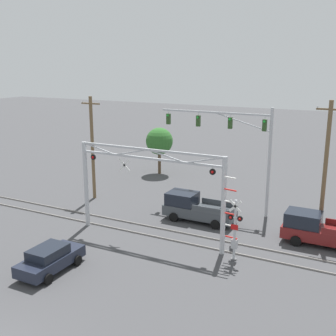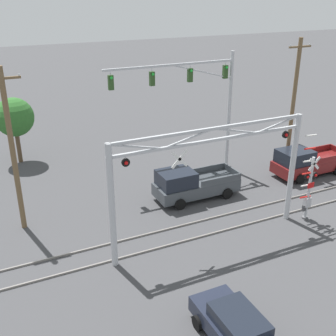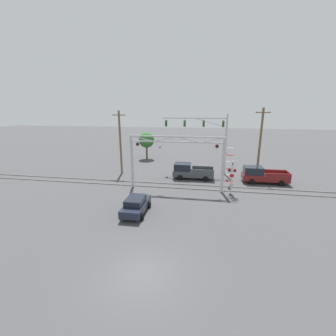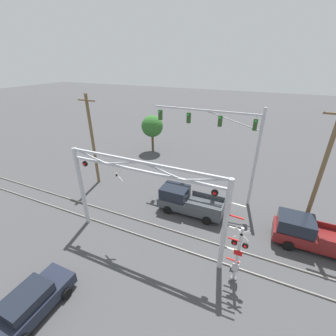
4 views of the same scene
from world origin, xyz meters
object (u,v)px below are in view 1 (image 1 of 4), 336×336
at_px(crossing_gantry, 149,182).
at_px(pickup_truck_following, 320,230).
at_px(pickup_truck_lead, 195,208).
at_px(utility_pole_right, 325,168).
at_px(background_tree_beyond_span, 159,141).
at_px(traffic_signal_span, 241,140).
at_px(utility_pole_left, 92,147).
at_px(sedan_waiting, 50,259).
at_px(crossing_signal_mast, 234,230).

height_order(crossing_gantry, pickup_truck_following, crossing_gantry).
distance_m(pickup_truck_lead, utility_pole_right, 9.65).
bearing_deg(background_tree_beyond_span, pickup_truck_following, -31.99).
height_order(traffic_signal_span, utility_pole_right, utility_pole_right).
bearing_deg(utility_pole_right, traffic_signal_span, 165.17).
xyz_separation_m(pickup_truck_following, utility_pole_left, (-18.95, 1.19, 3.58)).
relative_size(crossing_gantry, utility_pole_left, 1.21).
bearing_deg(traffic_signal_span, sedan_waiting, -114.46).
relative_size(pickup_truck_following, utility_pole_left, 0.63).
height_order(crossing_gantry, traffic_signal_span, traffic_signal_span).
relative_size(crossing_gantry, traffic_signal_span, 1.17).
xyz_separation_m(crossing_signal_mast, pickup_truck_lead, (-4.70, 5.01, -0.93)).
height_order(crossing_gantry, crossing_signal_mast, crossing_gantry).
relative_size(utility_pole_left, utility_pole_right, 0.96).
xyz_separation_m(crossing_gantry, sedan_waiting, (-2.71, -6.59, -3.17)).
xyz_separation_m(crossing_gantry, pickup_truck_following, (10.35, 4.22, -2.96)).
relative_size(crossing_signal_mast, utility_pole_left, 0.58).
bearing_deg(crossing_signal_mast, pickup_truck_lead, 133.15).
distance_m(traffic_signal_span, pickup_truck_lead, 6.24).
relative_size(pickup_truck_lead, background_tree_beyond_span, 1.08).
bearing_deg(crossing_signal_mast, utility_pole_right, 57.99).
bearing_deg(crossing_signal_mast, pickup_truck_following, 47.98).
distance_m(pickup_truck_lead, utility_pole_left, 10.64).
xyz_separation_m(crossing_signal_mast, pickup_truck_following, (4.27, 4.74, -0.93)).
bearing_deg(pickup_truck_lead, utility_pole_left, 174.73).
height_order(pickup_truck_following, utility_pole_right, utility_pole_right).
bearing_deg(background_tree_beyond_span, pickup_truck_lead, -50.82).
distance_m(sedan_waiting, utility_pole_left, 13.91).
bearing_deg(crossing_gantry, background_tree_beyond_span, 115.98).
relative_size(utility_pole_right, background_tree_beyond_span, 1.87).
bearing_deg(traffic_signal_span, pickup_truck_following, -27.53).
bearing_deg(crossing_gantry, pickup_truck_lead, 73.03).
xyz_separation_m(crossing_signal_mast, traffic_signal_span, (-2.30, 8.17, 3.88)).
height_order(utility_pole_left, background_tree_beyond_span, utility_pole_left).
bearing_deg(sedan_waiting, pickup_truck_following, 39.64).
xyz_separation_m(crossing_signal_mast, utility_pole_left, (-14.68, 5.93, 2.65)).
distance_m(pickup_truck_lead, background_tree_beyond_span, 14.24).
bearing_deg(pickup_truck_lead, utility_pole_right, 9.55).
height_order(crossing_signal_mast, utility_pole_right, utility_pole_right).
distance_m(crossing_gantry, utility_pole_right, 11.78).
distance_m(sedan_waiting, utility_pole_right, 18.39).
xyz_separation_m(pickup_truck_lead, background_tree_beyond_span, (-8.86, 10.87, 2.51)).
relative_size(crossing_signal_mast, pickup_truck_following, 0.93).
relative_size(traffic_signal_span, utility_pole_right, 0.99).
xyz_separation_m(pickup_truck_lead, utility_pole_right, (8.75, 1.47, 3.78)).
height_order(pickup_truck_lead, sedan_waiting, pickup_truck_lead).
bearing_deg(pickup_truck_lead, traffic_signal_span, 52.73).
xyz_separation_m(traffic_signal_span, pickup_truck_lead, (-2.40, -3.15, -4.82)).
distance_m(pickup_truck_following, background_tree_beyond_span, 21.17).
relative_size(pickup_truck_following, utility_pole_right, 0.60).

